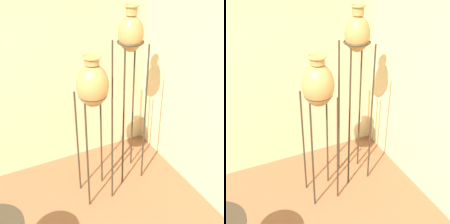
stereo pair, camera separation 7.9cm
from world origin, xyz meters
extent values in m
cylinder|color=#382D1E|center=(1.28, 1.23, 0.86)|extent=(0.02, 0.02, 1.71)
cylinder|color=#382D1E|center=(1.55, 1.23, 0.86)|extent=(0.02, 0.02, 1.71)
cylinder|color=#382D1E|center=(1.28, 1.50, 0.86)|extent=(0.02, 0.02, 1.71)
cylinder|color=#382D1E|center=(1.55, 1.50, 0.86)|extent=(0.02, 0.02, 1.71)
torus|color=#382D1E|center=(1.42, 1.37, 1.71)|extent=(0.28, 0.28, 0.02)
ellipsoid|color=#B28447|center=(1.42, 1.37, 1.79)|extent=(0.26, 0.26, 0.37)
cylinder|color=#B28447|center=(1.42, 1.37, 2.02)|extent=(0.12, 0.12, 0.09)
torus|color=#B28447|center=(1.42, 1.37, 2.07)|extent=(0.15, 0.15, 0.02)
cylinder|color=#382D1E|center=(0.78, 1.08, 0.65)|extent=(0.02, 0.02, 1.29)
cylinder|color=#382D1E|center=(1.07, 1.08, 0.65)|extent=(0.02, 0.02, 1.29)
cylinder|color=#382D1E|center=(0.78, 1.36, 0.65)|extent=(0.02, 0.02, 1.29)
cylinder|color=#382D1E|center=(1.07, 1.36, 0.65)|extent=(0.02, 0.02, 1.29)
torus|color=#382D1E|center=(0.93, 1.22, 1.29)|extent=(0.29, 0.29, 0.02)
ellipsoid|color=#B28447|center=(0.93, 1.22, 1.39)|extent=(0.32, 0.32, 0.44)
cylinder|color=#B28447|center=(0.93, 1.22, 1.65)|extent=(0.14, 0.14, 0.07)
torus|color=#B28447|center=(0.93, 1.22, 1.68)|extent=(0.19, 0.19, 0.02)
camera|label=1|loc=(-0.11, -1.30, 2.67)|focal=50.00mm
camera|label=2|loc=(-0.04, -1.34, 2.67)|focal=50.00mm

